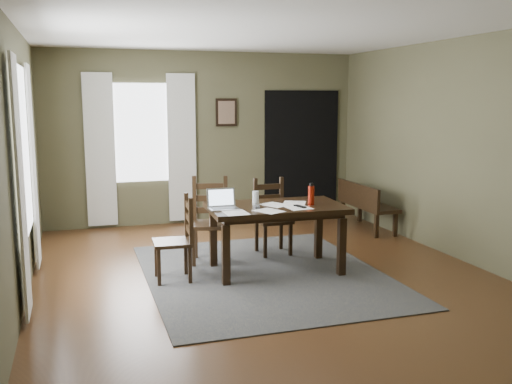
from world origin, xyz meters
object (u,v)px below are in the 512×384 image
object	(u,v)px
chair_end	(177,240)
chair_back_right	(272,217)
laptop	(222,203)
dining_table	(276,213)
water_bottle	(311,195)
chair_back_left	(210,221)
bench	(364,202)

from	to	relation	value
chair_end	chair_back_right	xyz separation A→B (m)	(1.35, 0.74, 0.01)
chair_back_right	laptop	distance (m)	1.18
dining_table	chair_back_right	world-z (taller)	chair_back_right
laptop	water_bottle	size ratio (longest dim) A/B	1.28
chair_end	water_bottle	distance (m)	1.59
water_bottle	chair_back_left	bearing A→B (deg)	144.83
water_bottle	chair_back_right	bearing A→B (deg)	101.70
dining_table	laptop	bearing A→B (deg)	-176.95
chair_end	bench	distance (m)	3.50
bench	water_bottle	size ratio (longest dim) A/B	5.01
chair_back_left	water_bottle	world-z (taller)	chair_back_left
chair_back_left	water_bottle	distance (m)	1.30
dining_table	water_bottle	bearing A→B (deg)	-11.68
laptop	dining_table	bearing A→B (deg)	1.19
water_bottle	laptop	bearing A→B (deg)	174.77
chair_end	chair_back_left	world-z (taller)	chair_back_left
dining_table	chair_back_right	xyz separation A→B (m)	(0.21, 0.75, -0.21)
dining_table	chair_end	distance (m)	1.16
chair_end	laptop	world-z (taller)	laptop
dining_table	water_bottle	distance (m)	0.45
laptop	water_bottle	bearing A→B (deg)	-4.54
chair_back_left	laptop	world-z (taller)	chair_back_left
chair_end	laptop	xyz separation A→B (m)	(0.51, -0.01, 0.37)
chair_back_left	bench	bearing A→B (deg)	35.85
dining_table	water_bottle	xyz separation A→B (m)	(0.39, -0.10, 0.21)
chair_back_right	bench	bearing A→B (deg)	24.77
bench	laptop	world-z (taller)	laptop
dining_table	bench	world-z (taller)	dining_table
chair_end	water_bottle	world-z (taller)	water_bottle
chair_end	chair_back_left	xyz separation A→B (m)	(0.51, 0.61, 0.05)
chair_back_left	bench	world-z (taller)	chair_back_left
dining_table	chair_back_left	size ratio (longest dim) A/B	1.53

